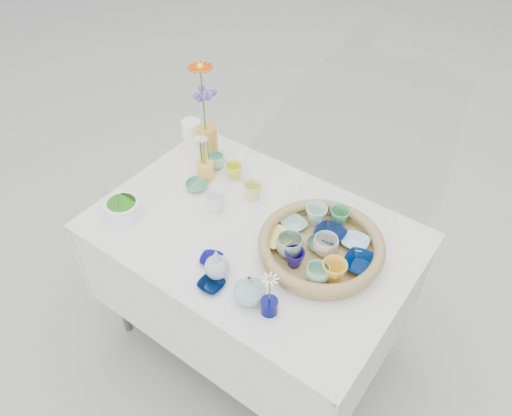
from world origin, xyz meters
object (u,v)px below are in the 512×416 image
Objects in this scene: tall_vase_yellow at (208,143)px; display_table at (254,336)px; wicker_tray at (321,247)px; bud_vase_seafoam at (249,289)px.

display_table is at bearing -30.29° from tall_vase_yellow.
bud_vase_seafoam reaches higher than wicker_tray.
bud_vase_seafoam is (-0.09, -0.33, 0.02)m from wicker_tray.
wicker_tray is (0.28, 0.05, 0.80)m from display_table.
wicker_tray is at bearing -16.21° from tall_vase_yellow.
wicker_tray is at bearing 74.61° from bud_vase_seafoam.
wicker_tray is at bearing 10.12° from display_table.
display_table is 0.89m from bud_vase_seafoam.
tall_vase_yellow is (-0.64, 0.54, 0.02)m from bud_vase_seafoam.
bud_vase_seafoam is at bearing -105.39° from wicker_tray.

